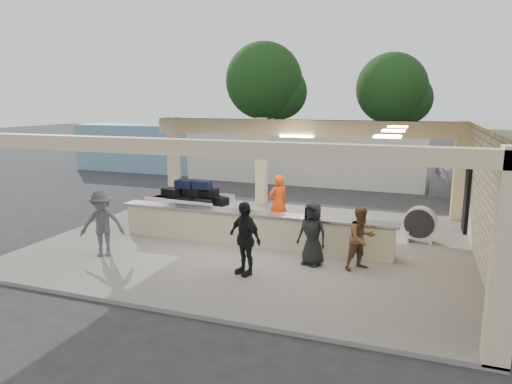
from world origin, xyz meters
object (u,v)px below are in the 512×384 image
at_px(passenger_c, 102,224).
at_px(container_blue, 162,148).
at_px(passenger_a, 361,238).
at_px(passenger_b, 245,238).
at_px(baggage_handler, 278,203).
at_px(baggage_counter, 251,229).
at_px(car_dark, 480,166).
at_px(drum_fan, 420,223).
at_px(passenger_d, 312,234).
at_px(car_white_a, 498,172).
at_px(luggage_cart, 190,200).
at_px(container_white, 302,157).

bearing_deg(passenger_c, container_blue, 89.05).
distance_m(passenger_a, passenger_b, 2.87).
bearing_deg(passenger_b, baggage_handler, 123.45).
distance_m(baggage_counter, car_dark, 17.07).
height_order(baggage_counter, drum_fan, drum_fan).
relative_size(baggage_counter, passenger_d, 5.06).
height_order(car_white_a, car_dark, car_dark).
xyz_separation_m(passenger_a, container_blue, (-13.58, 13.09, 0.50)).
height_order(luggage_cart, container_white, container_white).
xyz_separation_m(passenger_c, container_white, (2.04, 13.52, 0.35)).
bearing_deg(passenger_d, luggage_cart, 170.49).
relative_size(drum_fan, baggage_handler, 0.58).
distance_m(drum_fan, container_white, 11.09).
bearing_deg(passenger_d, container_blue, 151.05).
distance_m(car_white_a, car_dark, 2.21).
bearing_deg(passenger_b, passenger_d, 69.22).
bearing_deg(passenger_c, car_white_a, 26.41).
bearing_deg(drum_fan, baggage_handler, -167.39).
xyz_separation_m(baggage_counter, passenger_b, (0.66, -2.16, 0.41)).
distance_m(passenger_c, passenger_d, 5.57).
height_order(baggage_handler, car_white_a, baggage_handler).
distance_m(drum_fan, car_dark, 13.67).
relative_size(passenger_a, passenger_d, 0.98).
relative_size(luggage_cart, container_blue, 0.25).
relative_size(baggage_counter, passenger_c, 4.61).
distance_m(passenger_d, container_blue, 18.07).
height_order(baggage_handler, passenger_d, baggage_handler).
xyz_separation_m(drum_fan, passenger_d, (-2.56, -2.93, 0.24)).
distance_m(passenger_a, car_white_a, 14.89).
height_order(drum_fan, container_white, container_white).
distance_m(drum_fan, passenger_a, 3.17).
height_order(car_white_a, container_blue, container_blue).
bearing_deg(car_white_a, car_dark, 8.22).
bearing_deg(passenger_c, passenger_d, -13.78).
distance_m(baggage_handler, passenger_d, 3.12).
xyz_separation_m(luggage_cart, passenger_b, (3.41, -3.66, 0.09)).
xyz_separation_m(baggage_handler, passenger_c, (-3.71, -3.86, -0.02)).
xyz_separation_m(baggage_handler, passenger_a, (2.92, -2.54, -0.12)).
bearing_deg(passenger_c, baggage_counter, 6.51).
relative_size(baggage_counter, baggage_handler, 4.49).
distance_m(luggage_cart, passenger_c, 3.77).
distance_m(passenger_a, container_blue, 18.87).
distance_m(passenger_b, car_white_a, 17.05).
height_order(passenger_a, passenger_d, passenger_d).
bearing_deg(container_white, drum_fan, -55.87).
relative_size(luggage_cart, drum_fan, 2.50).
bearing_deg(passenger_c, luggage_cart, 53.53).
xyz_separation_m(baggage_counter, drum_fan, (4.59, 1.95, 0.09)).
height_order(drum_fan, container_blue, container_blue).
relative_size(baggage_counter, car_white_a, 1.58).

